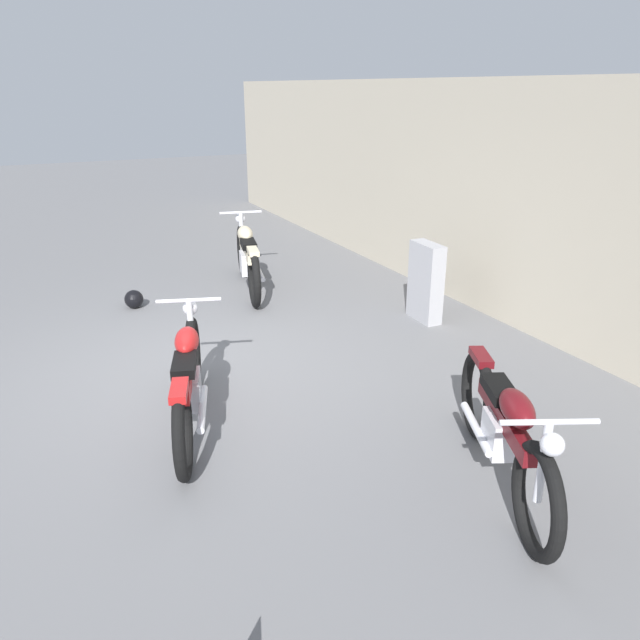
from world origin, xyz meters
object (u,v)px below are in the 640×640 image
stone_marker (426,282)px  motorcycle_cream (248,257)px  motorcycle_red (188,379)px  motorcycle_maroon (504,431)px  helmet (134,299)px

stone_marker → motorcycle_cream: size_ratio=0.45×
stone_marker → motorcycle_red: (1.24, -3.26, -0.04)m
stone_marker → motorcycle_red: size_ratio=0.49×
motorcycle_maroon → motorcycle_red: bearing=-110.3°
stone_marker → motorcycle_red: stone_marker is taller
stone_marker → motorcycle_cream: motorcycle_cream is taller
helmet → motorcycle_red: bearing=-1.6°
helmet → motorcycle_cream: size_ratio=0.11×
stone_marker → motorcycle_maroon: size_ratio=0.50×
motorcycle_red → motorcycle_maroon: bearing=-116.6°
motorcycle_red → motorcycle_cream: bearing=-9.1°
helmet → stone_marker: bearing=57.6°
helmet → motorcycle_cream: bearing=92.6°
motorcycle_maroon → motorcycle_red: size_ratio=0.96×
stone_marker → motorcycle_maroon: bearing=-25.9°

